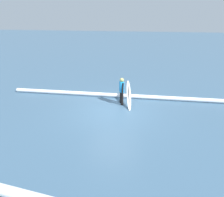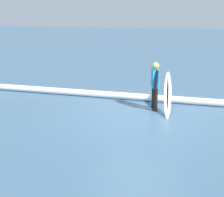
# 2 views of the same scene
# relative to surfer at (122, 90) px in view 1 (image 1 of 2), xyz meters

# --- Properties ---
(ground_plane) EXTENTS (131.25, 131.25, 0.00)m
(ground_plane) POSITION_rel_surfer_xyz_m (0.27, 0.97, -0.83)
(ground_plane) COLOR #3B5A73
(surfer) EXTENTS (0.32, 0.58, 1.48)m
(surfer) POSITION_rel_surfer_xyz_m (0.00, 0.00, 0.00)
(surfer) COLOR black
(surfer) RESTS_ON ground_plane
(surfboard) EXTENTS (0.63, 1.98, 1.07)m
(surfboard) POSITION_rel_surfer_xyz_m (-0.37, -0.16, -0.31)
(surfboard) COLOR white
(surfboard) RESTS_ON ground_plane
(wave_crest_foreground) EXTENTS (18.78, 1.45, 0.24)m
(wave_crest_foreground) POSITION_rel_surfer_xyz_m (-2.52, -1.14, -0.71)
(wave_crest_foreground) COLOR white
(wave_crest_foreground) RESTS_ON ground_plane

